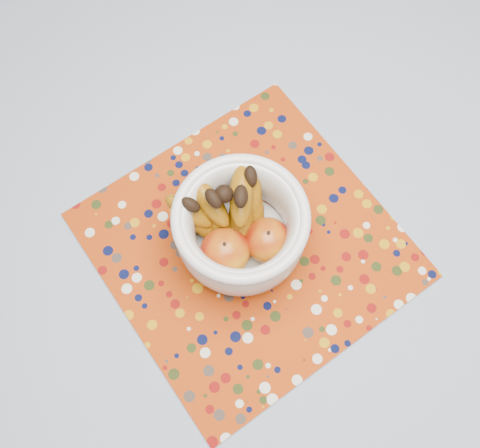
# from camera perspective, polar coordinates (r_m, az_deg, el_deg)

# --- Properties ---
(table) EXTENTS (1.20, 1.20, 0.75)m
(table) POSITION_cam_1_polar(r_m,az_deg,el_deg) (0.96, 4.31, 2.10)
(table) COLOR brown
(table) RESTS_ON ground
(tablecloth) EXTENTS (1.32, 1.32, 0.01)m
(tablecloth) POSITION_cam_1_polar(r_m,az_deg,el_deg) (0.89, 4.68, 4.17)
(tablecloth) COLOR slate
(tablecloth) RESTS_ON table
(placemat) EXTENTS (0.54, 0.54, 0.00)m
(placemat) POSITION_cam_1_polar(r_m,az_deg,el_deg) (0.84, 0.80, -2.11)
(placemat) COLOR #983008
(placemat) RESTS_ON tablecloth
(fruit_bowl) EXTENTS (0.21, 0.19, 0.15)m
(fruit_bowl) POSITION_cam_1_polar(r_m,az_deg,el_deg) (0.78, -0.55, 0.02)
(fruit_bowl) COLOR silver
(fruit_bowl) RESTS_ON placemat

